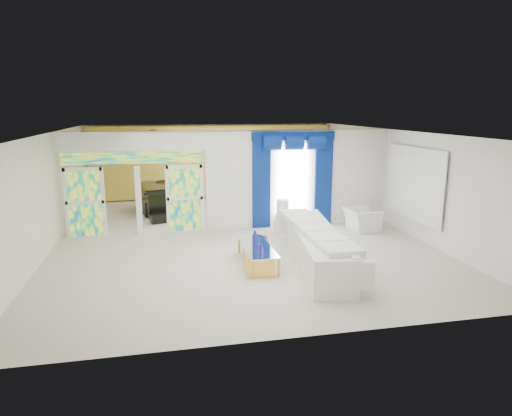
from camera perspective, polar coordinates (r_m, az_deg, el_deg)
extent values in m
plane|color=#B7AF9E|center=(13.10, -2.36, -3.64)|extent=(12.00, 12.00, 0.00)
cube|color=white|center=(14.22, 5.51, 3.80)|extent=(5.70, 0.18, 3.00)
cube|color=white|center=(13.47, -15.36, 8.17)|extent=(4.30, 0.18, 0.55)
cube|color=#994C3F|center=(13.86, -20.83, 0.70)|extent=(0.95, 0.04, 2.00)
cube|color=#994C3F|center=(13.69, -8.98, 1.23)|extent=(0.95, 0.04, 2.00)
cube|color=#994C3F|center=(13.51, -15.24, 6.17)|extent=(4.00, 0.05, 0.35)
cube|color=white|center=(14.06, 4.65, 3.51)|extent=(1.00, 0.02, 2.30)
cube|color=#031649|center=(13.79, 0.69, 3.16)|extent=(0.55, 0.10, 2.80)
cube|color=#031649|center=(14.35, 8.53, 3.39)|extent=(0.55, 0.10, 2.80)
cube|color=#031649|center=(13.88, 4.79, 9.08)|extent=(2.60, 0.12, 0.25)
cube|color=white|center=(13.54, 19.44, 2.91)|extent=(0.04, 2.70, 1.90)
cube|color=gold|center=(18.55, -5.41, 5.85)|extent=(9.70, 0.12, 2.90)
cube|color=silver|center=(10.81, 7.57, -5.03)|extent=(1.50, 4.34, 0.81)
cube|color=gold|center=(10.80, 0.19, -6.02)|extent=(0.90, 1.98, 0.42)
cube|color=white|center=(13.86, 4.56, -1.99)|extent=(1.12, 0.48, 0.36)
cylinder|color=silver|center=(13.67, 3.39, -0.15)|extent=(0.36, 0.36, 0.58)
imported|color=silver|center=(14.07, 13.27, -1.44)|extent=(0.93, 1.05, 0.66)
cube|color=black|center=(16.46, -11.74, 1.24)|extent=(1.95, 2.28, 0.99)
cube|color=black|center=(14.97, -11.65, -1.28)|extent=(0.88, 0.52, 0.27)
cube|color=tan|center=(15.12, -21.66, -0.85)|extent=(0.55, 0.50, 0.76)
sphere|color=gold|center=(15.85, -12.84, 8.63)|extent=(0.60, 0.60, 0.60)
cylinder|color=navy|center=(11.23, -0.16, -3.61)|extent=(0.08, 0.08, 0.20)
cylinder|color=#1C1591|center=(10.19, 0.61, -5.36)|extent=(0.09, 0.09, 0.19)
cylinder|color=#162499|center=(10.67, 0.20, -4.26)|extent=(0.08, 0.08, 0.28)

